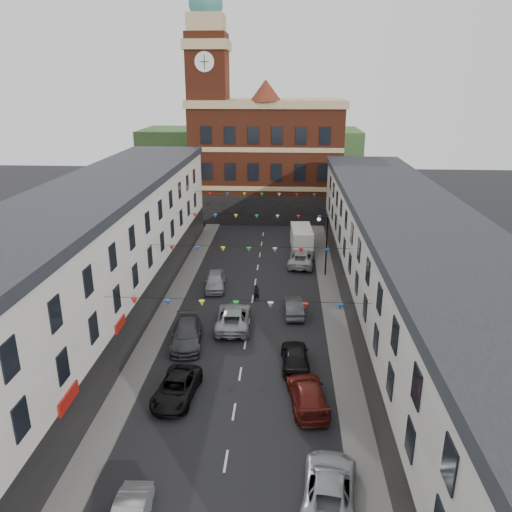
% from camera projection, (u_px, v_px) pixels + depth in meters
% --- Properties ---
extents(ground, '(160.00, 160.00, 0.00)m').
position_uv_depth(ground, '(245.00, 344.00, 36.51)').
color(ground, black).
rests_on(ground, ground).
extents(pavement_left, '(1.80, 64.00, 0.15)m').
position_uv_depth(pavement_left, '(159.00, 328.00, 38.76)').
color(pavement_left, '#605E5B').
rests_on(pavement_left, ground).
extents(pavement_right, '(1.80, 64.00, 0.15)m').
position_uv_depth(pavement_right, '(337.00, 333.00, 37.97)').
color(pavement_right, '#605E5B').
rests_on(pavement_right, ground).
extents(terrace_left, '(8.40, 56.00, 10.70)m').
position_uv_depth(terrace_left, '(85.00, 267.00, 36.37)').
color(terrace_left, beige).
rests_on(terrace_left, ground).
extents(terrace_right, '(8.40, 56.00, 9.70)m').
position_uv_depth(terrace_right, '(412.00, 281.00, 35.18)').
color(terrace_right, beige).
rests_on(terrace_right, ground).
extents(civic_building, '(20.60, 13.30, 18.50)m').
position_uv_depth(civic_building, '(267.00, 158.00, 69.60)').
color(civic_building, maroon).
rests_on(civic_building, ground).
extents(clock_tower, '(5.60, 5.60, 30.00)m').
position_uv_depth(clock_tower, '(209.00, 108.00, 65.01)').
color(clock_tower, maroon).
rests_on(clock_tower, ground).
extents(distant_hill, '(40.00, 14.00, 10.00)m').
position_uv_depth(distant_hill, '(251.00, 156.00, 93.53)').
color(distant_hill, '#315125').
rests_on(distant_hill, ground).
extents(street_lamp, '(1.10, 0.36, 6.00)m').
position_uv_depth(street_lamp, '(324.00, 238.00, 48.04)').
color(street_lamp, black).
rests_on(street_lamp, ground).
extents(car_left_c, '(2.62, 4.96, 1.33)m').
position_uv_depth(car_left_c, '(177.00, 388.00, 30.07)').
color(car_left_c, black).
rests_on(car_left_c, ground).
extents(car_left_d, '(2.75, 5.48, 1.53)m').
position_uv_depth(car_left_d, '(187.00, 334.00, 36.26)').
color(car_left_d, '#404148').
rests_on(car_left_d, ground).
extents(car_left_e, '(2.17, 4.58, 1.51)m').
position_uv_depth(car_left_e, '(215.00, 281.00, 46.06)').
color(car_left_e, '#A1A3A9').
rests_on(car_left_e, ground).
extents(car_right_b, '(2.99, 5.40, 1.43)m').
position_uv_depth(car_right_b, '(329.00, 487.00, 22.66)').
color(car_right_b, '#9FA3A7').
rests_on(car_right_b, ground).
extents(car_right_c, '(2.72, 5.33, 1.48)m').
position_uv_depth(car_right_c, '(307.00, 394.00, 29.39)').
color(car_right_c, '#5E1912').
rests_on(car_right_c, ground).
extents(car_right_d, '(1.99, 4.56, 1.53)m').
position_uv_depth(car_right_d, '(295.00, 357.00, 33.32)').
color(car_right_d, black).
rests_on(car_right_d, ground).
extents(car_right_e, '(1.65, 4.22, 1.37)m').
position_uv_depth(car_right_e, '(294.00, 307.00, 40.93)').
color(car_right_e, '#484C4F').
rests_on(car_right_e, ground).
extents(car_right_f, '(3.07, 5.72, 1.53)m').
position_uv_depth(car_right_f, '(301.00, 258.00, 52.09)').
color(car_right_f, '#B1B4B6').
rests_on(car_right_f, ground).
extents(moving_car, '(2.80, 5.72, 1.57)m').
position_uv_depth(moving_car, '(233.00, 317.00, 38.90)').
color(moving_car, '#9D9FA3').
rests_on(moving_car, ground).
extents(white_van, '(2.51, 5.86, 2.54)m').
position_uv_depth(white_van, '(301.00, 239.00, 56.81)').
color(white_van, white).
rests_on(white_van, ground).
extents(pedestrian, '(0.66, 0.55, 1.54)m').
position_uv_depth(pedestrian, '(257.00, 293.00, 43.35)').
color(pedestrian, black).
rests_on(pedestrian, ground).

